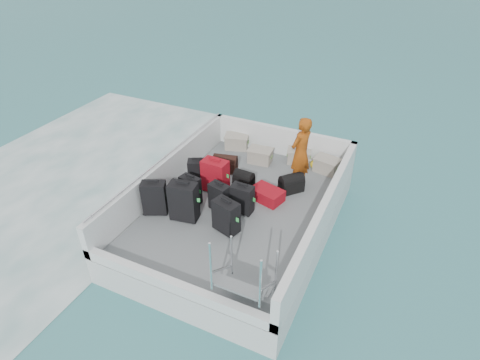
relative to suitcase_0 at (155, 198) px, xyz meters
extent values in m
plane|color=#1C5F62|center=(1.41, 0.90, -0.98)|extent=(160.00, 160.00, 0.00)
plane|color=white|center=(-3.39, 0.90, -0.98)|extent=(10.00, 10.00, 0.00)
cube|color=silver|center=(1.41, 0.90, -0.68)|extent=(3.60, 5.00, 0.60)
cube|color=slate|center=(1.41, 0.90, -0.37)|extent=(3.30, 4.70, 0.02)
cube|color=white|center=(-0.32, 0.90, -0.01)|extent=(0.14, 5.00, 0.70)
cube|color=white|center=(3.14, 0.90, -0.01)|extent=(0.14, 5.00, 0.70)
cube|color=white|center=(1.41, 3.33, -0.01)|extent=(3.60, 0.14, 0.70)
cube|color=white|center=(1.41, -1.53, -0.26)|extent=(3.60, 0.14, 0.20)
cylinder|color=silver|center=(-0.32, 0.90, 0.39)|extent=(0.04, 4.80, 0.04)
cube|color=black|center=(0.00, 0.00, 0.00)|extent=(0.53, 0.44, 0.72)
cube|color=black|center=(0.46, 0.59, -0.05)|extent=(0.45, 0.31, 0.62)
cube|color=black|center=(0.25, 1.25, -0.06)|extent=(0.49, 0.41, 0.61)
cube|color=black|center=(0.62, 0.10, 0.04)|extent=(0.58, 0.40, 0.81)
cube|color=black|center=(1.10, 0.64, -0.06)|extent=(0.45, 0.33, 0.60)
cube|color=maroon|center=(0.70, 1.20, 0.01)|extent=(0.55, 0.35, 0.74)
cube|color=black|center=(1.52, 0.12, -0.03)|extent=(0.55, 0.41, 0.67)
cube|color=black|center=(1.54, 0.77, -0.05)|extent=(0.44, 0.26, 0.62)
cube|color=maroon|center=(1.84, 1.37, -0.23)|extent=(0.74, 0.59, 0.26)
cube|color=#9F978B|center=(0.29, 3.10, -0.19)|extent=(0.64, 0.52, 0.33)
cube|color=#9F978B|center=(1.11, 2.72, -0.20)|extent=(0.56, 0.41, 0.32)
cube|color=#9F978B|center=(1.95, 3.10, -0.20)|extent=(0.59, 0.47, 0.31)
cube|color=#9F978B|center=(2.66, 2.97, -0.20)|extent=(0.59, 0.46, 0.32)
ellipsoid|color=gold|center=(2.41, 3.00, -0.25)|extent=(0.28, 0.26, 0.22)
ellipsoid|color=white|center=(1.95, 3.10, 0.04)|extent=(0.24, 0.24, 0.18)
imported|color=#CD5A13|center=(2.23, 2.20, 0.44)|extent=(0.57, 0.69, 1.60)
camera|label=1|loc=(4.23, -5.02, 4.65)|focal=30.00mm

